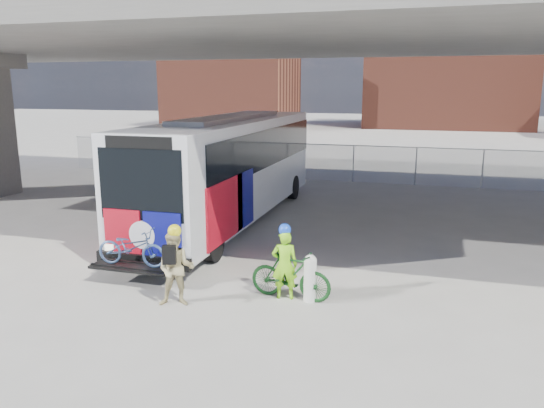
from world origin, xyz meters
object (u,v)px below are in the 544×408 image
at_px(bollard, 310,276).
at_px(bike_parked, 291,275).
at_px(bus, 231,161).
at_px(cyclist_tan, 176,268).
at_px(cyclist_hivis, 285,263).

height_order(bollard, bike_parked, bike_parked).
bearing_deg(bus, bike_parked, -58.80).
xyz_separation_m(bollard, cyclist_tan, (-2.71, -1.05, 0.28)).
height_order(bollard, cyclist_tan, cyclist_tan).
height_order(bus, bike_parked, bus).
bearing_deg(bus, cyclist_tan, -78.04).
bearing_deg(bike_parked, bus, 36.34).
distance_m(cyclist_hivis, cyclist_tan, 2.38).
height_order(cyclist_tan, bike_parked, cyclist_tan).
relative_size(bus, bollard, 12.04).
distance_m(bollard, cyclist_hivis, 0.64).
relative_size(bollard, cyclist_tan, 0.59).
distance_m(cyclist_tan, bike_parked, 2.52).
xyz_separation_m(bollard, bike_parked, (-0.44, -0.00, -0.01)).
relative_size(bollard, bike_parked, 0.57).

